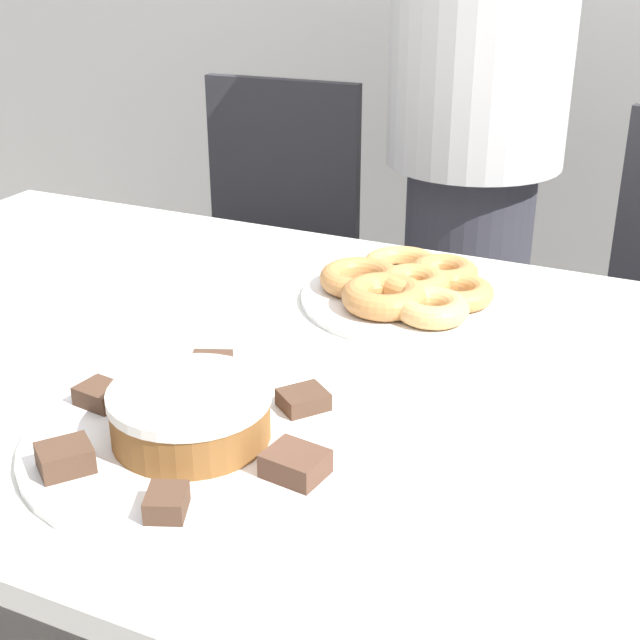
% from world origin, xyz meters
% --- Properties ---
extents(table, '(1.80, 0.97, 0.72)m').
position_xyz_m(table, '(0.00, 0.00, 0.65)').
color(table, silver).
rests_on(table, ground_plane).
extents(person_standing, '(0.38, 0.38, 1.57)m').
position_xyz_m(person_standing, '(-0.06, 0.95, 0.82)').
color(person_standing, '#383842').
rests_on(person_standing, ground_plane).
extents(office_chair_left, '(0.46, 0.46, 0.90)m').
position_xyz_m(office_chair_left, '(-0.54, 0.85, 0.43)').
color(office_chair_left, black).
rests_on(office_chair_left, ground_plane).
extents(plate_cake, '(0.37, 0.37, 0.01)m').
position_xyz_m(plate_cake, '(-0.04, -0.22, 0.73)').
color(plate_cake, white).
rests_on(plate_cake, table).
extents(plate_donuts, '(0.34, 0.34, 0.01)m').
position_xyz_m(plate_donuts, '(0.05, 0.26, 0.73)').
color(plate_donuts, white).
rests_on(plate_donuts, table).
extents(frosted_cake, '(0.18, 0.18, 0.06)m').
position_xyz_m(frosted_cake, '(-0.04, -0.22, 0.76)').
color(frosted_cake, brown).
rests_on(frosted_cake, plate_cake).
extents(lamington_0, '(0.07, 0.07, 0.03)m').
position_xyz_m(lamington_0, '(-0.12, -0.33, 0.75)').
color(lamington_0, '#513828').
rests_on(lamington_0, plate_cake).
extents(lamington_1, '(0.05, 0.06, 0.02)m').
position_xyz_m(lamington_1, '(0.01, -0.35, 0.74)').
color(lamington_1, '#513828').
rests_on(lamington_1, plate_cake).
extents(lamington_2, '(0.07, 0.06, 0.03)m').
position_xyz_m(lamington_2, '(0.09, -0.24, 0.75)').
color(lamington_2, brown).
rests_on(lamington_2, plate_cake).
extents(lamington_3, '(0.07, 0.07, 0.02)m').
position_xyz_m(lamington_3, '(0.04, -0.12, 0.74)').
color(lamington_3, '#513828').
rests_on(lamington_3, plate_cake).
extents(lamington_4, '(0.07, 0.07, 0.03)m').
position_xyz_m(lamington_4, '(-0.09, -0.10, 0.75)').
color(lamington_4, '#513828').
rests_on(lamington_4, plate_cake).
extents(lamington_5, '(0.06, 0.05, 0.02)m').
position_xyz_m(lamington_5, '(-0.18, -0.21, 0.74)').
color(lamington_5, '#513828').
rests_on(lamington_5, plate_cake).
extents(donut_0, '(0.11, 0.11, 0.04)m').
position_xyz_m(donut_0, '(0.05, 0.26, 0.75)').
color(donut_0, '#D18E4C').
rests_on(donut_0, plate_donuts).
extents(donut_1, '(0.13, 0.13, 0.04)m').
position_xyz_m(donut_1, '(0.02, 0.19, 0.75)').
color(donut_1, '#C68447').
rests_on(donut_1, plate_donuts).
extents(donut_2, '(0.11, 0.11, 0.03)m').
position_xyz_m(donut_2, '(0.10, 0.19, 0.75)').
color(donut_2, '#E5AD66').
rests_on(donut_2, plate_donuts).
extents(donut_3, '(0.11, 0.11, 0.03)m').
position_xyz_m(donut_3, '(0.11, 0.26, 0.75)').
color(donut_3, '#D18E4C').
rests_on(donut_3, plate_donuts).
extents(donut_4, '(0.11, 0.11, 0.04)m').
position_xyz_m(donut_4, '(0.07, 0.32, 0.75)').
color(donut_4, '#C68447').
rests_on(donut_4, plate_donuts).
extents(donut_5, '(0.12, 0.12, 0.03)m').
position_xyz_m(donut_5, '(-0.00, 0.33, 0.75)').
color(donut_5, tan).
rests_on(donut_5, plate_donuts).
extents(donut_6, '(0.13, 0.13, 0.03)m').
position_xyz_m(donut_6, '(-0.04, 0.25, 0.75)').
color(donut_6, '#C68447').
rests_on(donut_6, plate_donuts).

